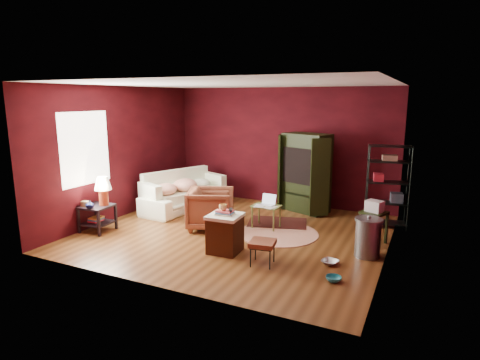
# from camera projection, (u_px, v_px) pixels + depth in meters

# --- Properties ---
(room) EXTENTS (5.54, 5.04, 2.84)m
(room) POSITION_uv_depth(u_px,v_px,m) (233.00, 161.00, 7.46)
(room) COLOR brown
(room) RESTS_ON ground
(sofa) EXTENTS (0.81, 2.16, 0.83)m
(sofa) POSITION_uv_depth(u_px,v_px,m) (182.00, 192.00, 9.32)
(sofa) COLOR white
(sofa) RESTS_ON ground
(armchair) EXTENTS (1.06, 1.09, 0.88)m
(armchair) POSITION_uv_depth(u_px,v_px,m) (211.00, 207.00, 7.92)
(armchair) COLOR black
(armchair) RESTS_ON ground
(pet_bowl_steel) EXTENTS (0.27, 0.13, 0.26)m
(pet_bowl_steel) POSITION_uv_depth(u_px,v_px,m) (330.00, 256.00, 6.24)
(pet_bowl_steel) COLOR #ABADB2
(pet_bowl_steel) RESTS_ON ground
(pet_bowl_turquoise) EXTENTS (0.23, 0.10, 0.22)m
(pet_bowl_turquoise) POSITION_uv_depth(u_px,v_px,m) (334.00, 274.00, 5.67)
(pet_bowl_turquoise) COLOR teal
(pet_bowl_turquoise) RESTS_ON ground
(vase) EXTENTS (0.20, 0.20, 0.16)m
(vase) POSITION_uv_depth(u_px,v_px,m) (90.00, 204.00, 7.52)
(vase) COLOR #0B113A
(vase) RESTS_ON side_table
(mug) EXTENTS (0.13, 0.10, 0.13)m
(mug) POSITION_uv_depth(u_px,v_px,m) (223.00, 207.00, 6.62)
(mug) COLOR #FFD97C
(mug) RESTS_ON hamper
(side_table) EXTENTS (0.57, 0.57, 1.07)m
(side_table) POSITION_uv_depth(u_px,v_px,m) (100.00, 199.00, 7.74)
(side_table) COLOR black
(side_table) RESTS_ON ground
(sofa_cushions) EXTENTS (1.43, 2.09, 0.82)m
(sofa_cushions) POSITION_uv_depth(u_px,v_px,m) (182.00, 192.00, 9.34)
(sofa_cushions) COLOR white
(sofa_cushions) RESTS_ON sofa
(hamper) EXTENTS (0.56, 0.56, 0.75)m
(hamper) POSITION_uv_depth(u_px,v_px,m) (225.00, 232.00, 6.72)
(hamper) COLOR #492210
(hamper) RESTS_ON ground
(footstool) EXTENTS (0.43, 0.43, 0.39)m
(footstool) POSITION_uv_depth(u_px,v_px,m) (263.00, 244.00, 6.19)
(footstool) COLOR black
(footstool) RESTS_ON ground
(rug_round) EXTENTS (1.67, 1.67, 0.01)m
(rug_round) POSITION_uv_depth(u_px,v_px,m) (278.00, 233.00, 7.68)
(rug_round) COLOR beige
(rug_round) RESTS_ON ground
(rug_oriental) EXTENTS (1.36, 1.09, 0.01)m
(rug_oriental) POSITION_uv_depth(u_px,v_px,m) (277.00, 222.00, 8.32)
(rug_oriental) COLOR #4A1913
(rug_oriental) RESTS_ON ground
(laptop_desk) EXTENTS (0.56, 0.45, 0.67)m
(laptop_desk) POSITION_uv_depth(u_px,v_px,m) (266.00, 208.00, 7.94)
(laptop_desk) COLOR olive
(laptop_desk) RESTS_ON ground
(tv_armoire) EXTENTS (1.32, 1.02, 1.78)m
(tv_armoire) POSITION_uv_depth(u_px,v_px,m) (305.00, 171.00, 9.04)
(tv_armoire) COLOR black
(tv_armoire) RESTS_ON ground
(wire_shelving) EXTENTS (0.86, 0.51, 1.65)m
(wire_shelving) POSITION_uv_depth(u_px,v_px,m) (388.00, 183.00, 7.91)
(wire_shelving) COLOR black
(wire_shelving) RESTS_ON ground
(small_stand) EXTENTS (0.51, 0.51, 0.78)m
(small_stand) POSITION_uv_depth(u_px,v_px,m) (374.00, 212.00, 7.07)
(small_stand) COLOR black
(small_stand) RESTS_ON ground
(trash_can) EXTENTS (0.57, 0.57, 0.70)m
(trash_can) POSITION_uv_depth(u_px,v_px,m) (368.00, 237.00, 6.52)
(trash_can) COLOR gray
(trash_can) RESTS_ON ground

